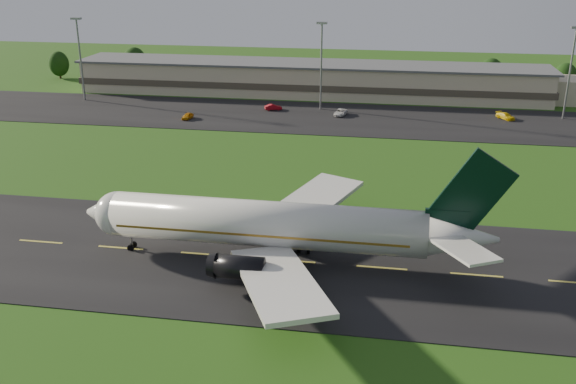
% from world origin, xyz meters
% --- Properties ---
extents(ground, '(360.00, 360.00, 0.00)m').
position_xyz_m(ground, '(0.00, 0.00, 0.00)').
color(ground, '#234912').
rests_on(ground, ground).
extents(taxiway, '(220.00, 30.00, 0.10)m').
position_xyz_m(taxiway, '(0.00, 0.00, 0.05)').
color(taxiway, black).
rests_on(taxiway, ground).
extents(apron, '(260.00, 30.00, 0.10)m').
position_xyz_m(apron, '(0.00, 72.00, 0.05)').
color(apron, black).
rests_on(apron, ground).
extents(airliner, '(51.22, 42.18, 15.57)m').
position_xyz_m(airliner, '(8.89, -0.00, 4.66)').
color(airliner, silver).
rests_on(airliner, ground).
extents(terminal, '(145.00, 16.00, 8.40)m').
position_xyz_m(terminal, '(6.40, 96.18, 3.99)').
color(terminal, '#C4B896').
rests_on(terminal, ground).
extents(light_mast_west, '(2.40, 1.20, 20.35)m').
position_xyz_m(light_mast_west, '(-55.00, 80.00, 12.74)').
color(light_mast_west, gray).
rests_on(light_mast_west, ground).
extents(light_mast_centre, '(2.40, 1.20, 20.35)m').
position_xyz_m(light_mast_centre, '(5.00, 80.00, 12.74)').
color(light_mast_centre, gray).
rests_on(light_mast_centre, ground).
extents(light_mast_east, '(2.40, 1.20, 20.35)m').
position_xyz_m(light_mast_east, '(60.00, 80.00, 12.74)').
color(light_mast_east, gray).
rests_on(light_mast_east, ground).
extents(tree_line, '(199.52, 9.25, 10.93)m').
position_xyz_m(tree_line, '(41.78, 106.29, 5.07)').
color(tree_line, black).
rests_on(tree_line, ground).
extents(service_vehicle_a, '(2.00, 4.07, 1.33)m').
position_xyz_m(service_vehicle_a, '(-23.27, 65.46, 0.77)').
color(service_vehicle_a, orange).
rests_on(service_vehicle_a, apron).
extents(service_vehicle_b, '(4.30, 2.72, 1.34)m').
position_xyz_m(service_vehicle_b, '(-5.91, 77.17, 0.77)').
color(service_vehicle_b, maroon).
rests_on(service_vehicle_b, apron).
extents(service_vehicle_c, '(3.04, 5.34, 1.40)m').
position_xyz_m(service_vehicle_c, '(10.33, 74.63, 0.80)').
color(service_vehicle_c, silver).
rests_on(service_vehicle_c, apron).
extents(service_vehicle_d, '(4.40, 5.04, 1.39)m').
position_xyz_m(service_vehicle_d, '(47.12, 77.17, 0.80)').
color(service_vehicle_d, yellow).
rests_on(service_vehicle_d, apron).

